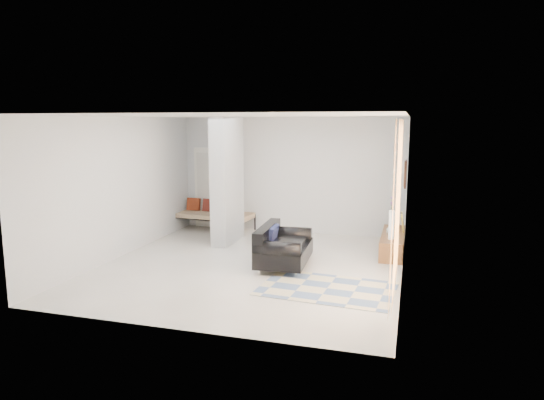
# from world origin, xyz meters

# --- Properties ---
(floor) EXTENTS (6.00, 6.00, 0.00)m
(floor) POSITION_xyz_m (0.00, 0.00, 0.00)
(floor) COLOR beige
(floor) RESTS_ON ground
(ceiling) EXTENTS (6.00, 6.00, 0.00)m
(ceiling) POSITION_xyz_m (0.00, 0.00, 2.80)
(ceiling) COLOR white
(ceiling) RESTS_ON wall_back
(wall_back) EXTENTS (6.00, 0.00, 6.00)m
(wall_back) POSITION_xyz_m (0.00, 3.00, 1.40)
(wall_back) COLOR silver
(wall_back) RESTS_ON ground
(wall_front) EXTENTS (6.00, 0.00, 6.00)m
(wall_front) POSITION_xyz_m (0.00, -3.00, 1.40)
(wall_front) COLOR silver
(wall_front) RESTS_ON ground
(wall_left) EXTENTS (0.00, 6.00, 6.00)m
(wall_left) POSITION_xyz_m (-2.75, 0.00, 1.40)
(wall_left) COLOR silver
(wall_left) RESTS_ON ground
(wall_right) EXTENTS (0.00, 6.00, 6.00)m
(wall_right) POSITION_xyz_m (2.75, 0.00, 1.40)
(wall_right) COLOR silver
(wall_right) RESTS_ON ground
(partition_column) EXTENTS (0.35, 1.20, 2.80)m
(partition_column) POSITION_xyz_m (-1.10, 1.60, 1.40)
(partition_column) COLOR #B9BEC1
(partition_column) RESTS_ON floor
(hallway_door) EXTENTS (0.85, 0.06, 2.04)m
(hallway_door) POSITION_xyz_m (-2.10, 2.96, 1.02)
(hallway_door) COLOR white
(hallway_door) RESTS_ON floor
(curtain) EXTENTS (0.00, 2.55, 2.55)m
(curtain) POSITION_xyz_m (2.67, -1.15, 1.45)
(curtain) COLOR gold
(curtain) RESTS_ON wall_right
(wall_art) EXTENTS (0.04, 0.45, 0.55)m
(wall_art) POSITION_xyz_m (2.72, 1.70, 1.65)
(wall_art) COLOR #371A0F
(wall_art) RESTS_ON wall_right
(media_console) EXTENTS (0.45, 1.81, 0.80)m
(media_console) POSITION_xyz_m (2.52, 1.70, 0.20)
(media_console) COLOR brown
(media_console) RESTS_ON floor
(loveseat) EXTENTS (0.95, 1.54, 0.76)m
(loveseat) POSITION_xyz_m (0.54, 0.15, 0.36)
(loveseat) COLOR silver
(loveseat) RESTS_ON floor
(daybed) EXTENTS (2.05, 1.00, 0.77)m
(daybed) POSITION_xyz_m (-1.92, 2.62, 0.41)
(daybed) COLOR black
(daybed) RESTS_ON floor
(area_rug) EXTENTS (2.25, 1.59, 0.01)m
(area_rug) POSITION_xyz_m (1.60, -0.90, 0.01)
(area_rug) COLOR beige
(area_rug) RESTS_ON floor
(cylinder_lamp) EXTENTS (0.10, 0.10, 0.57)m
(cylinder_lamp) POSITION_xyz_m (2.50, 1.21, 0.68)
(cylinder_lamp) COLOR silver
(cylinder_lamp) RESTS_ON media_console
(bronze_figurine) EXTENTS (0.13, 0.13, 0.22)m
(bronze_figurine) POSITION_xyz_m (2.47, 2.33, 0.51)
(bronze_figurine) COLOR black
(bronze_figurine) RESTS_ON media_console
(vase) EXTENTS (0.19, 0.19, 0.18)m
(vase) POSITION_xyz_m (2.47, 1.73, 0.49)
(vase) COLOR white
(vase) RESTS_ON media_console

